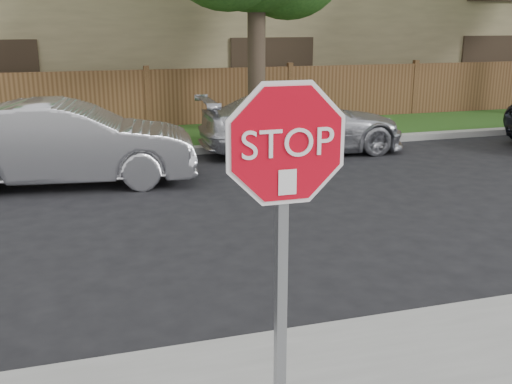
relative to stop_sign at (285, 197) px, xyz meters
name	(u,v)px	position (x,y,z in m)	size (l,w,h in m)	color
ground	(302,335)	(0.72, 1.48, -1.83)	(90.00, 90.00, 0.00)	black
far_curb	(168,152)	(0.72, 9.63, -1.75)	(70.00, 0.30, 0.15)	gray
grass_strip	(157,139)	(0.72, 11.28, -1.77)	(70.00, 3.00, 0.12)	#1E4714
fence	(148,100)	(0.72, 12.88, -1.03)	(70.00, 0.12, 1.60)	#51331C
stop_sign	(285,197)	(0.00, 0.00, 0.00)	(1.01, 0.13, 2.55)	gray
sedan_left	(67,143)	(-1.32, 7.76, -1.09)	(1.57, 4.50, 1.48)	silver
sedan_right	(302,123)	(3.64, 9.08, -1.17)	(1.85, 4.55, 1.32)	silver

